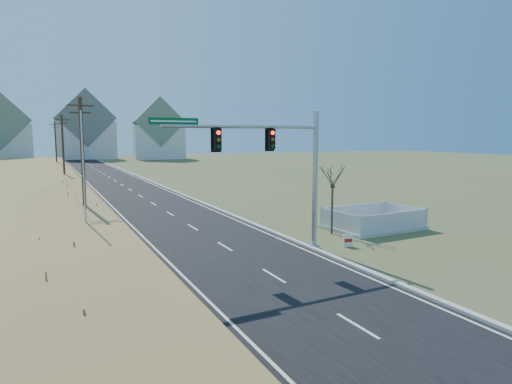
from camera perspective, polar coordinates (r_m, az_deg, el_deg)
name	(u,v)px	position (r m, az deg, el deg)	size (l,w,h in m)	color
ground	(255,266)	(22.55, -0.16, -9.18)	(260.00, 260.00, 0.00)	#485629
road	(111,178)	(70.49, -17.68, 1.63)	(8.00, 180.00, 0.06)	black
curb	(139,177)	(71.14, -14.37, 1.84)	(0.30, 180.00, 0.18)	#B2AFA8
utility_pole_near	(83,159)	(34.74, -20.86, 3.93)	(1.80, 0.26, 9.00)	#422D1E
utility_pole_mid	(63,148)	(64.68, -22.97, 5.08)	(1.80, 0.26, 9.00)	#422D1E
utility_pole_far	(56,144)	(94.66, -23.75, 5.49)	(1.80, 0.26, 9.00)	#422D1E
condo_n	(85,131)	(132.08, -20.58, 7.19)	(15.27, 10.20, 18.54)	silver
condo_ne	(159,134)	(127.00, -12.08, 7.16)	(14.12, 10.51, 16.52)	silver
traffic_signal_mast	(286,167)	(24.33, 3.80, 3.12)	(9.56, 0.93, 7.62)	#9EA0A5
fence_enclosure	(373,225)	(32.14, 14.44, -3.97)	(6.42, 4.62, 1.40)	#B7B5AD
open_sign	(348,240)	(26.65, 11.44, -5.95)	(0.55, 0.21, 0.70)	white
flagpole	(84,192)	(28.21, -20.66, 0.05)	(0.35, 0.35, 7.73)	#B7B5AD
bare_tree	(333,175)	(29.46, 9.58, 2.12)	(1.79, 1.79, 4.74)	#4C3F33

